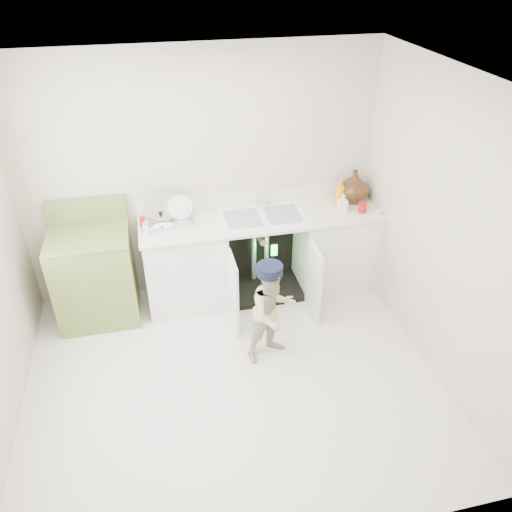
% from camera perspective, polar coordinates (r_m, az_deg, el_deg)
% --- Properties ---
extents(ground, '(3.50, 3.50, 0.00)m').
position_cam_1_polar(ground, '(4.49, -2.66, -13.81)').
color(ground, silver).
rests_on(ground, ground).
extents(room_shell, '(6.00, 5.50, 1.26)m').
position_cam_1_polar(room_shell, '(3.68, -3.15, -0.36)').
color(room_shell, beige).
rests_on(room_shell, ground).
extents(counter_run, '(2.44, 1.02, 1.24)m').
position_cam_1_polar(counter_run, '(5.19, 1.08, 0.48)').
color(counter_run, silver).
rests_on(counter_run, ground).
extents(avocado_stove, '(0.75, 0.65, 1.16)m').
position_cam_1_polar(avocado_stove, '(5.10, -17.91, -2.01)').
color(avocado_stove, olive).
rests_on(avocado_stove, ground).
extents(repair_worker, '(0.57, 0.88, 0.98)m').
position_cam_1_polar(repair_worker, '(4.39, 1.89, -6.32)').
color(repair_worker, '#C3B58C').
rests_on(repair_worker, ground).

